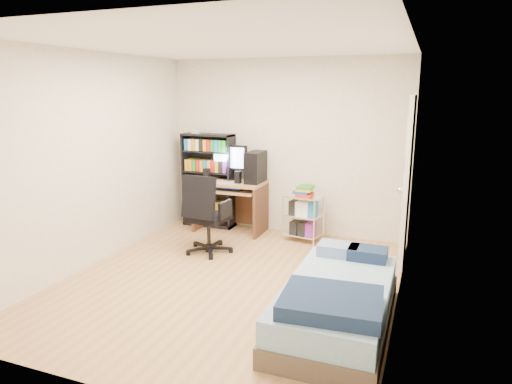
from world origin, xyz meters
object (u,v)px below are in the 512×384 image
at_px(computer_desk, 238,186).
at_px(office_chair, 207,228).
at_px(media_shelf, 208,179).
at_px(bed, 337,303).

bearing_deg(computer_desk, office_chair, -89.77).
relative_size(computer_desk, office_chair, 1.23).
xyz_separation_m(media_shelf, bed, (2.45, -2.38, -0.50)).
height_order(computer_desk, office_chair, computer_desk).
distance_m(media_shelf, office_chair, 1.29).
height_order(media_shelf, office_chair, media_shelf).
bearing_deg(office_chair, media_shelf, 120.52).
distance_m(office_chair, bed, 2.32).
bearing_deg(media_shelf, bed, -44.17).
distance_m(media_shelf, bed, 3.46).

